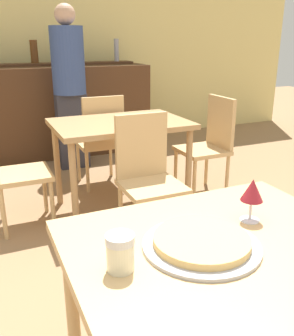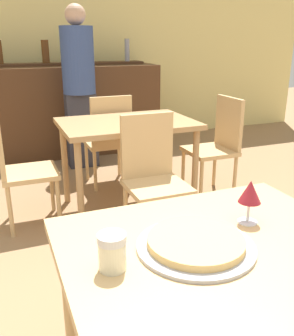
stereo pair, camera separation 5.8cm
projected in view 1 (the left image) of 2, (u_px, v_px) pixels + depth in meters
wall_back at (28, 35)px, 4.61m from camera, size 8.00×0.05×2.80m
dining_table_near at (227, 272)px, 1.19m from camera, size 0.98×0.86×0.74m
dining_table_far at (120, 132)px, 2.98m from camera, size 1.05×0.73×0.74m
bar_counter at (41, 112)px, 4.46m from camera, size 2.60×0.56×1.06m
bar_back_shelf at (35, 61)px, 4.39m from camera, size 2.39×0.24×0.32m
chair_far_side_front at (147, 171)px, 2.57m from camera, size 0.40×0.40×0.88m
chair_far_side_back at (101, 137)px, 3.49m from camera, size 0.40×0.40×0.88m
chair_far_side_left at (9, 165)px, 2.70m from camera, size 0.40×0.40×0.88m
chair_far_side_right at (210, 140)px, 3.36m from camera, size 0.40×0.40×0.88m
pizza_tray at (201, 242)px, 1.17m from camera, size 0.37×0.37×0.04m
cheese_shaker at (120, 252)px, 1.05m from camera, size 0.08×0.08×0.11m
person_standing at (69, 83)px, 3.92m from camera, size 0.34×0.34×1.69m
wine_glass at (252, 191)px, 1.31m from camera, size 0.08×0.08×0.16m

